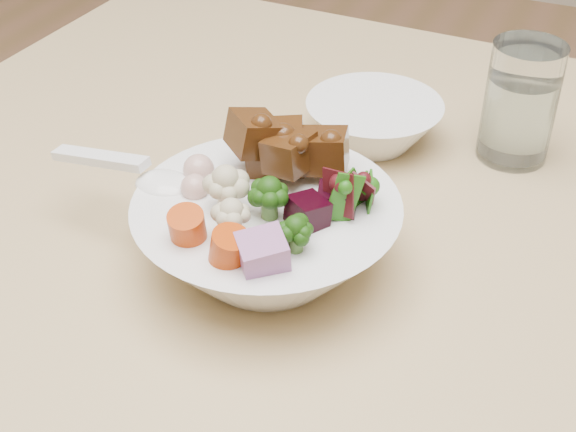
% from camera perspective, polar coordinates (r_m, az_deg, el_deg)
% --- Properties ---
extents(food_bowl, '(0.24, 0.24, 0.13)m').
position_cam_1_polar(food_bowl, '(0.73, -1.32, -1.00)').
color(food_bowl, white).
rests_on(food_bowl, dining_table).
extents(soup_spoon, '(0.16, 0.05, 0.03)m').
position_cam_1_polar(soup_spoon, '(0.76, -9.99, 2.68)').
color(soup_spoon, white).
rests_on(soup_spoon, food_bowl).
extents(water_glass, '(0.08, 0.08, 0.13)m').
position_cam_1_polar(water_glass, '(0.92, 16.13, 7.45)').
color(water_glass, white).
rests_on(water_glass, dining_table).
extents(side_bowl, '(0.16, 0.16, 0.05)m').
position_cam_1_polar(side_bowl, '(0.93, 6.10, 6.58)').
color(side_bowl, white).
rests_on(side_bowl, dining_table).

